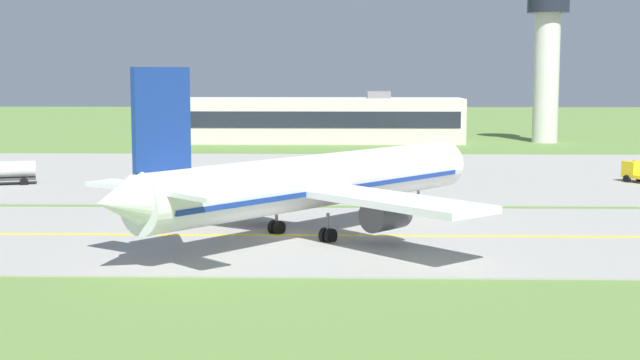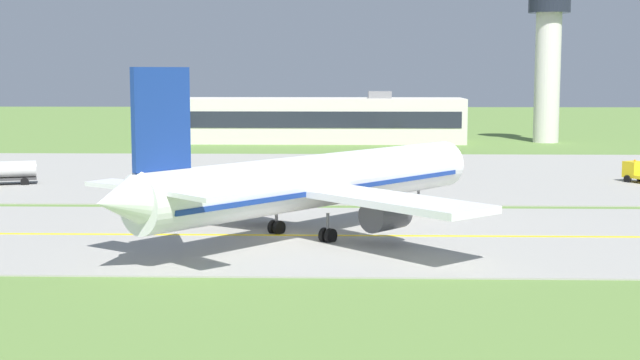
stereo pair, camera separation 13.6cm
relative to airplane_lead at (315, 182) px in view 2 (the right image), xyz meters
The scene contains 10 objects.
ground_plane 4.75m from the airplane_lead, behind, with size 500.00×500.00×0.00m, color olive.
taxiway_strip 4.71m from the airplane_lead, behind, with size 240.00×28.00×0.10m, color #9E9B93.
apron_pad 42.60m from the airplane_lead, 79.58° to the left, with size 140.00×52.00×0.10m, color #9E9B93.
taxiway_centreline 4.66m from the airplane_lead, behind, with size 220.00×0.60×0.01m, color yellow.
airplane_lead is the anchor object (origin of this frame).
service_truck_baggage 37.96m from the airplane_lead, 78.80° to the left, with size 6.59×4.91×2.59m.
service_truck_fuel 45.89m from the airplane_lead, 139.24° to the left, with size 6.34×3.96×2.65m.
service_truck_catering 57.72m from the airplane_lead, 77.40° to the left, with size 3.30×6.67×2.59m.
terminal_building 91.53m from the airplane_lead, 90.94° to the left, with size 48.68×11.06×8.94m.
control_tower 100.62m from the airplane_lead, 68.03° to the left, with size 7.60×7.60×27.40m.
Camera 2 is at (4.66, -67.99, 12.46)m, focal length 51.28 mm.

